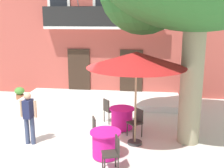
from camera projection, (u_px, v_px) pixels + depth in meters
ground_plane at (63, 134)px, 9.41m from camera, size 120.00×120.00×0.00m
building_facade at (110, 19)px, 15.21m from camera, size 13.00×5.09×7.50m
entrance_step_platform at (101, 99)px, 12.98m from camera, size 7.16×2.38×0.25m
cafe_table_near_tree at (122, 118)px, 9.77m from camera, size 0.86×0.86×0.76m
cafe_chair_near_tree_0 at (109, 109)px, 10.32m from camera, size 0.56×0.56×0.91m
cafe_chair_near_tree_1 at (137, 121)px, 9.15m from camera, size 0.56×0.56×0.91m
cafe_table_middle at (106, 144)px, 7.78m from camera, size 0.86×0.86×0.76m
cafe_chair_middle_0 at (98, 129)px, 8.44m from camera, size 0.52×0.52×0.91m
cafe_chair_middle_1 at (113, 151)px, 7.05m from camera, size 0.50×0.50×0.91m
cafe_umbrella at (136, 60)px, 8.09m from camera, size 2.90×2.90×2.85m
ground_planter_left at (20, 92)px, 13.40m from camera, size 0.46×0.46×0.58m
pedestrian_near_entrance at (29, 115)px, 8.49m from camera, size 0.53×0.35×1.64m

